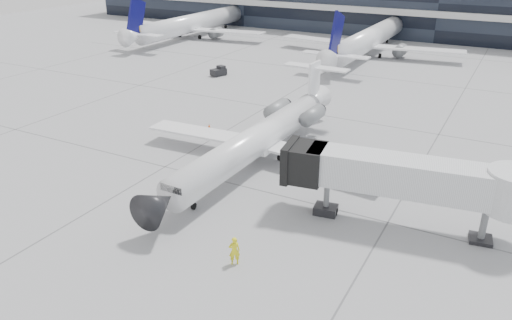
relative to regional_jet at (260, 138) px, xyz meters
The scene contains 9 objects.
ground 6.40m from the regional_jet, 58.30° to the right, with size 220.00×220.00×0.00m, color gray.
terminal 77.04m from the regional_jet, 87.67° to the left, with size 170.00×22.00×10.00m, color black.
bg_jet_left 65.20m from the regional_jet, 129.98° to the left, with size 32.00×40.00×9.60m, color white, non-canonical shape.
bg_jet_center 50.22m from the regional_jet, 95.57° to the left, with size 32.00×40.00×9.60m, color white, non-canonical shape.
regional_jet is the anchor object (origin of this frame).
jet_bridge 15.65m from the regional_jet, 19.30° to the right, with size 16.66×5.41×5.35m.
ramp_worker 15.84m from the regional_jet, 67.62° to the right, with size 0.71×0.46×1.94m, color yellow.
traffic_cone 10.16m from the regional_jet, 150.84° to the left, with size 0.50×0.50×0.62m.
far_tug 31.87m from the regional_jet, 129.07° to the left, with size 2.01×2.58×1.44m.
Camera 1 is at (16.38, -31.60, 18.56)m, focal length 35.00 mm.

